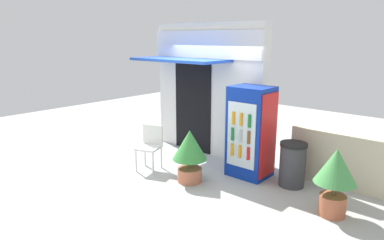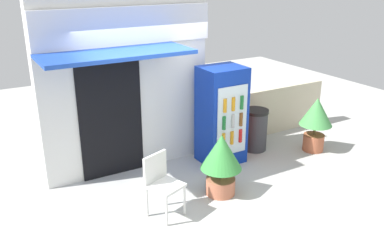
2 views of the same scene
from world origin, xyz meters
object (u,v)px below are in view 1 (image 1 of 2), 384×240
drink_cooler (251,132)px  potted_plant_curbside (335,174)px  trash_bin (292,164)px  potted_plant_near_shop (190,151)px  plastic_chair (150,144)px

drink_cooler → potted_plant_curbside: 1.91m
potted_plant_curbside → trash_bin: 1.18m
potted_plant_near_shop → potted_plant_curbside: bearing=10.8°
drink_cooler → trash_bin: size_ratio=2.16×
plastic_chair → potted_plant_near_shop: 1.06m
drink_cooler → potted_plant_curbside: (1.82, -0.53, -0.21)m
plastic_chair → potted_plant_near_shop: (1.05, 0.04, 0.07)m
drink_cooler → potted_plant_near_shop: drink_cooler is taller
potted_plant_near_shop → potted_plant_curbside: 2.56m
drink_cooler → trash_bin: (0.85, 0.09, -0.47)m
drink_cooler → potted_plant_curbside: drink_cooler is taller
potted_plant_near_shop → trash_bin: (1.54, 1.10, -0.19)m
plastic_chair → trash_bin: (2.59, 1.14, -0.13)m
potted_plant_near_shop → potted_plant_curbside: potted_plant_curbside is taller
drink_cooler → trash_bin: bearing=5.9°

